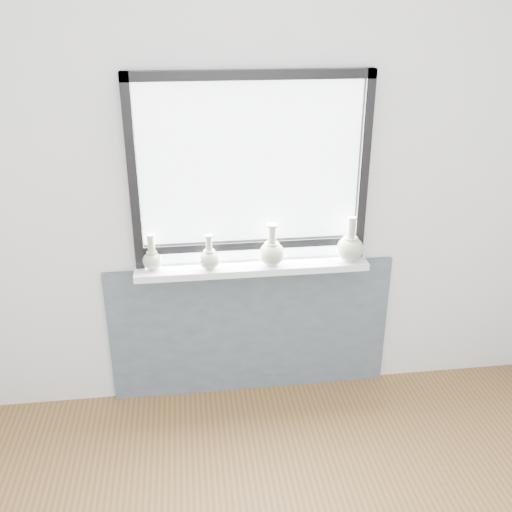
{
  "coord_description": "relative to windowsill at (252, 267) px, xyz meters",
  "views": [
    {
      "loc": [
        -0.36,
        -1.21,
        2.24
      ],
      "look_at": [
        0.0,
        1.55,
        1.02
      ],
      "focal_mm": 40.0,
      "sensor_mm": 36.0,
      "label": 1
    }
  ],
  "objects": [
    {
      "name": "back_wall",
      "position": [
        0.0,
        0.1,
        0.42
      ],
      "size": [
        3.6,
        0.02,
        2.6
      ],
      "primitive_type": "cube",
      "color": "silver",
      "rests_on": "ground"
    },
    {
      "name": "apron_panel",
      "position": [
        0.0,
        0.07,
        -0.45
      ],
      "size": [
        1.7,
        0.03,
        0.86
      ],
      "primitive_type": "cube",
      "color": "#50626C",
      "rests_on": "ground"
    },
    {
      "name": "windowsill",
      "position": [
        0.0,
        0.0,
        0.0
      ],
      "size": [
        1.32,
        0.18,
        0.04
      ],
      "primitive_type": "cube",
      "color": "white",
      "rests_on": "apron_panel"
    },
    {
      "name": "window",
      "position": [
        0.0,
        0.06,
        0.56
      ],
      "size": [
        1.3,
        0.06,
        1.05
      ],
      "color": "black",
      "rests_on": "windowsill"
    },
    {
      "name": "vase_a",
      "position": [
        -0.56,
        0.01,
        0.09
      ],
      "size": [
        0.11,
        0.11,
        0.21
      ],
      "rotation": [
        0.0,
        0.0,
        0.06
      ],
      "color": "#ADBA96",
      "rests_on": "windowsill"
    },
    {
      "name": "vase_b",
      "position": [
        -0.24,
        -0.03,
        0.08
      ],
      "size": [
        0.12,
        0.12,
        0.2
      ],
      "rotation": [
        0.0,
        0.0,
        -0.11
      ],
      "color": "#ADBA96",
      "rests_on": "windowsill"
    },
    {
      "name": "vase_c",
      "position": [
        0.11,
        -0.02,
        0.1
      ],
      "size": [
        0.15,
        0.15,
        0.24
      ],
      "rotation": [
        0.0,
        0.0,
        -0.41
      ],
      "color": "#ADBA96",
      "rests_on": "windowsill"
    },
    {
      "name": "vase_d",
      "position": [
        0.56,
        -0.01,
        0.1
      ],
      "size": [
        0.15,
        0.15,
        0.26
      ],
      "rotation": [
        0.0,
        0.0,
        0.21
      ],
      "color": "#ADBA96",
      "rests_on": "windowsill"
    }
  ]
}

